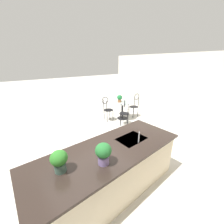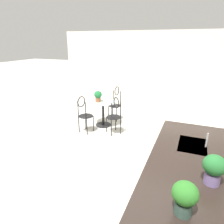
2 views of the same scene
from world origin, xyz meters
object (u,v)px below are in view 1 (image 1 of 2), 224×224
Objects in this scene: potted_plant_on_table at (120,98)px; potted_plant_counter_near at (103,152)px; chair_by_island at (124,111)px; potted_plant_counter_far at (59,160)px; chair_toward_desk at (107,108)px; bistro_table at (123,109)px; chair_near_window at (135,104)px.

potted_plant_on_table is 4.04m from potted_plant_counter_near.
chair_by_island is 3.20× the size of potted_plant_counter_far.
potted_plant_counter_far is at bearing -25.06° from potted_plant_counter_near.
potted_plant_on_table is at bearing -117.76° from chair_by_island.
potted_plant_counter_far is (2.89, 2.67, 0.53)m from chair_toward_desk.
chair_by_island is 0.81m from chair_toward_desk.
chair_by_island is at bearing 51.68° from bistro_table.
bistro_table is 0.68m from chair_by_island.
potted_plant_counter_far is (3.54, 2.42, 0.66)m from bistro_table.
chair_by_island is 0.80m from potted_plant_on_table.
potted_plant_on_table is (0.08, -0.12, 0.47)m from bistro_table.
potted_plant_counter_near is (2.91, 2.79, 0.20)m from potted_plant_on_table.
chair_near_window and chair_toward_desk have the same top height.
chair_by_island is at bearing 20.25° from chair_near_window.
chair_by_island is at bearing -140.10° from potted_plant_counter_near.
potted_plant_counter_near is (3.61, 2.53, 0.54)m from chair_near_window.
chair_by_island reaches higher than bistro_table.
potted_plant_counter_far reaches higher than chair_near_window.
chair_by_island and chair_toward_desk have the same top height.
chair_by_island is (1.04, 0.38, 0.00)m from chair_near_window.
potted_plant_counter_near is (-0.55, 0.26, 0.01)m from potted_plant_counter_far.
chair_toward_desk reaches higher than bistro_table.
potted_plant_on_table is at bearing -136.19° from potted_plant_counter_near.
bistro_table is 4.33m from potted_plant_counter_far.
potted_plant_counter_near reaches higher than chair_by_island.
bistro_table is 0.77× the size of chair_by_island.
bistro_table is 2.46× the size of potted_plant_counter_far.
chair_toward_desk is 3.97m from potted_plant_counter_far.
potted_plant_counter_far reaches higher than potted_plant_on_table.
potted_plant_counter_near reaches higher than bistro_table.
potted_plant_counter_far is at bearing 28.69° from chair_near_window.
potted_plant_on_table is (-0.34, -0.64, 0.34)m from chair_by_island.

